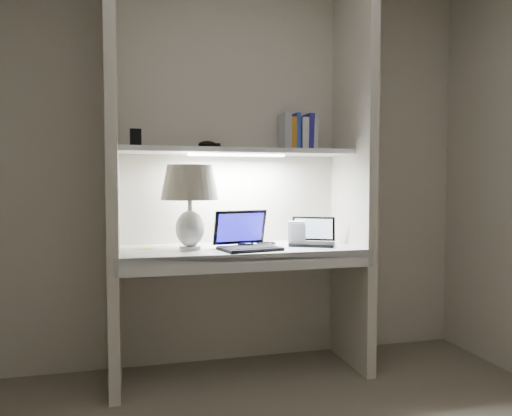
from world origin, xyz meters
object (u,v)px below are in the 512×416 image
object	(u,v)px
laptop_netbook	(313,238)
table_lamp	(190,193)
laptop_main	(246,240)
book_row	(298,134)
speaker	(297,233)

from	to	relation	value
laptop_netbook	table_lamp	bearing A→B (deg)	-151.35
laptop_main	book_row	bearing A→B (deg)	21.60
laptop_main	speaker	xyz separation A→B (m)	(0.36, 0.14, 0.02)
book_row	laptop_netbook	bearing A→B (deg)	-78.27
table_lamp	book_row	size ratio (longest dim) A/B	2.06
laptop_main	book_row	distance (m)	0.81
table_lamp	speaker	world-z (taller)	table_lamp
laptop_netbook	laptop_main	bearing A→B (deg)	-143.78
speaker	laptop_main	bearing A→B (deg)	-138.40
table_lamp	laptop_main	world-z (taller)	table_lamp
laptop_main	speaker	bearing A→B (deg)	9.82
speaker	table_lamp	bearing A→B (deg)	-151.72
laptop_netbook	speaker	size ratio (longest dim) A/B	2.37
table_lamp	speaker	size ratio (longest dim) A/B	3.39
table_lamp	laptop_main	distance (m)	0.43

